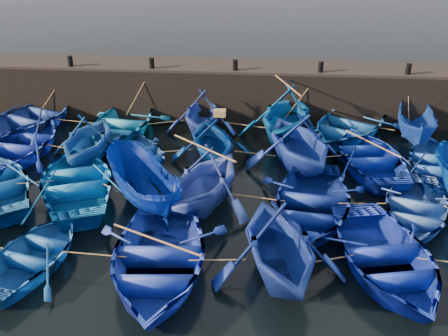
{
  "coord_description": "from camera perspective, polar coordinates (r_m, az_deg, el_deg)",
  "views": [
    {
      "loc": [
        1.38,
        -13.47,
        9.43
      ],
      "look_at": [
        0.0,
        3.2,
        0.7
      ],
      "focal_mm": 40.0,
      "sensor_mm": 36.0,
      "label": 1
    }
  ],
  "objects": [
    {
      "name": "boat_21",
      "position": [
        15.87,
        -20.91,
        -9.1
      ],
      "size": [
        3.83,
        4.71,
        0.86
      ],
      "primitive_type": "imported",
      "rotation": [
        0.0,
        0.0,
        2.91
      ],
      "color": "#114C9D",
      "rests_on": "ground"
    },
    {
      "name": "boat_8",
      "position": [
        20.86,
        -9.92,
        1.63
      ],
      "size": [
        5.02,
        5.37,
        0.91
      ],
      "primitive_type": "imported",
      "rotation": [
        0.0,
        0.0,
        0.59
      ],
      "color": "#164892",
      "rests_on": "ground"
    },
    {
      "name": "bollard_1",
      "position": [
        24.58,
        -8.26,
        11.8
      ],
      "size": [
        0.24,
        0.24,
        0.5
      ],
      "primitive_type": "cylinder",
      "color": "black",
      "rests_on": "quay_top"
    },
    {
      "name": "bollard_0",
      "position": [
        25.76,
        -17.16,
        11.6
      ],
      "size": [
        0.24,
        0.24,
        0.5
      ],
      "primitive_type": "cylinder",
      "color": "black",
      "rests_on": "quay_top"
    },
    {
      "name": "boat_16",
      "position": [
        17.27,
        -2.24,
        -1.17
      ],
      "size": [
        5.06,
        5.39,
        2.27
      ],
      "primitive_type": "imported",
      "rotation": [
        0.0,
        0.0,
        -0.38
      ],
      "color": "blue",
      "rests_on": "ground"
    },
    {
      "name": "bollard_3",
      "position": [
        24.13,
        11.0,
        11.28
      ],
      "size": [
        0.24,
        0.24,
        0.5
      ],
      "primitive_type": "cylinder",
      "color": "black",
      "rests_on": "quay_top"
    },
    {
      "name": "wooden_crate",
      "position": [
        19.93,
        -0.49,
        6.3
      ],
      "size": [
        0.48,
        0.36,
        0.26
      ],
      "primitive_type": "cube",
      "color": "#9B7643",
      "rests_on": "boat_9"
    },
    {
      "name": "boat_17",
      "position": [
        17.25,
        10.0,
        -3.85
      ],
      "size": [
        4.49,
        5.84,
        1.12
      ],
      "primitive_type": "imported",
      "rotation": [
        0.0,
        0.0,
        -0.12
      ],
      "color": "navy",
      "rests_on": "ground"
    },
    {
      "name": "boat_2",
      "position": [
        23.37,
        -2.56,
        6.42
      ],
      "size": [
        3.35,
        3.88,
        2.03
      ],
      "primitive_type": "imported",
      "rotation": [
        0.0,
        0.0,
        0.01
      ],
      "color": "#213B95",
      "rests_on": "ground"
    },
    {
      "name": "boat_4",
      "position": [
        23.73,
        14.05,
        4.85
      ],
      "size": [
        6.5,
        7.04,
        1.19
      ],
      "primitive_type": "imported",
      "rotation": [
        0.0,
        0.0,
        -0.55
      ],
      "color": "#104D93",
      "rests_on": "ground"
    },
    {
      "name": "boat_0",
      "position": [
        25.56,
        -21.14,
        5.41
      ],
      "size": [
        5.82,
        6.73,
        1.17
      ],
      "primitive_type": "imported",
      "rotation": [
        0.0,
        0.0,
        2.77
      ],
      "color": "navy",
      "rests_on": "ground"
    },
    {
      "name": "boat_22",
      "position": [
        14.56,
        -7.65,
        -10.1
      ],
      "size": [
        4.59,
        6.07,
        1.19
      ],
      "primitive_type": "imported",
      "rotation": [
        0.0,
        0.0,
        0.09
      ],
      "color": "#1933B2",
      "rests_on": "ground"
    },
    {
      "name": "boat_1",
      "position": [
        23.66,
        -11.83,
        4.95
      ],
      "size": [
        4.44,
        5.83,
        1.13
      ],
      "primitive_type": "imported",
      "rotation": [
        0.0,
        0.0,
        -0.1
      ],
      "color": "#187DD5",
      "rests_on": "ground"
    },
    {
      "name": "bollard_4",
      "position": [
        24.88,
        20.34,
        10.58
      ],
      "size": [
        0.24,
        0.24,
        0.5
      ],
      "primitive_type": "cylinder",
      "color": "black",
      "rests_on": "quay_top"
    },
    {
      "name": "ground",
      "position": [
        16.5,
        -0.93,
        -7.3
      ],
      "size": [
        120.0,
        120.0,
        0.0
      ],
      "primitive_type": "plane",
      "color": "black",
      "rests_on": "ground"
    },
    {
      "name": "boat_5",
      "position": [
        23.94,
        21.13,
        4.54
      ],
      "size": [
        2.27,
        4.4,
        1.62
      ],
      "primitive_type": "imported",
      "rotation": [
        0.0,
        0.0,
        -0.17
      ],
      "color": "#11389C",
      "rests_on": "ground"
    },
    {
      "name": "boat_24",
      "position": [
        15.25,
        17.97,
        -9.6
      ],
      "size": [
        4.89,
        6.05,
        1.11
      ],
      "primitive_type": "imported",
      "rotation": [
        0.0,
        0.0,
        0.21
      ],
      "color": "#0F27AC",
      "rests_on": "ground"
    },
    {
      "name": "bollard_2",
      "position": [
        24.03,
        1.29,
        11.7
      ],
      "size": [
        0.24,
        0.24,
        0.5
      ],
      "primitive_type": "cylinder",
      "color": "black",
      "rests_on": "quay_top"
    },
    {
      "name": "quay_wall",
      "position": [
        25.37,
        1.38,
        8.74
      ],
      "size": [
        26.0,
        2.5,
        2.5
      ],
      "primitive_type": "cube",
      "color": "black",
      "rests_on": "ground"
    },
    {
      "name": "boat_18",
      "position": [
        18.12,
        21.09,
        -4.14
      ],
      "size": [
        4.23,
        5.18,
        0.94
      ],
      "primitive_type": "imported",
      "rotation": [
        0.0,
        0.0,
        -0.24
      ],
      "color": "#2953A8",
      "rests_on": "ground"
    },
    {
      "name": "mooring_ropes",
      "position": [
        20.5,
        0.11,
        2.93
      ],
      "size": [
        17.89,
        11.8,
        2.1
      ],
      "color": "tan",
      "rests_on": "ground"
    },
    {
      "name": "boat_14",
      "position": [
        19.0,
        -16.41,
        -1.46
      ],
      "size": [
        5.7,
        6.59,
        1.15
      ],
      "primitive_type": "imported",
      "rotation": [
        0.0,
        0.0,
        3.52
      ],
      "color": "blue",
      "rests_on": "ground"
    },
    {
      "name": "boat_11",
      "position": [
        21.03,
        16.4,
        1.33
      ],
      "size": [
        4.42,
        5.64,
        1.07
      ],
      "primitive_type": "imported",
      "rotation": [
        0.0,
        0.0,
        3.3
      ],
      "color": "#0A26A3",
      "rests_on": "ground"
    },
    {
      "name": "boat_12",
      "position": [
        21.21,
        23.5,
        0.27
      ],
      "size": [
        4.13,
        5.4,
        1.05
      ],
      "primitive_type": "imported",
      "rotation": [
        0.0,
        0.0,
        3.03
      ],
      "color": "#15449D",
      "rests_on": "ground"
    },
    {
      "name": "loose_oars",
      "position": [
        18.14,
        4.86,
        2.58
      ],
      "size": [
        9.52,
        11.93,
        1.55
      ],
      "color": "#99724C",
      "rests_on": "ground"
    },
    {
      "name": "boat_15",
      "position": [
        17.6,
        -9.35,
        -1.88
      ],
      "size": [
        4.08,
        4.74,
        1.77
      ],
      "primitive_type": "imported",
      "rotation": [
        0.0,
        0.0,
        3.76
      ],
      "color": "navy",
      "rests_on": "ground"
    },
    {
      "name": "boat_3",
      "position": [
        22.61,
        7.12,
        6.2
      ],
      "size": [
        5.2,
        5.69,
        2.55
      ],
      "primitive_type": "imported",
      "rotation": [
        0.0,
        0.0,
        -0.24
      ],
      "color": "#034D99",
      "rests_on": "ground"
    },
    {
      "name": "boat_10",
      "position": [
        19.99,
        8.59,
        3.12
      ],
      "size": [
        5.48,
        5.89,
        2.53
      ],
      "primitive_type": "imported",
      "rotation": [
        0.0,
        0.0,
        3.47
      ],
      "color": "navy",
      "rests_on": "ground"
    },
    {
      "name": "boat_6",
      "position": [
        22.91,
        -22.04,
        2.63
      ],
      "size": [
        4.4,
        5.7,
        1.09
      ],
      "primitive_type": "imported",
      "rotation": [
        0.0,
        0.0,
        3.02
      ],
      "color": "navy",
      "rests_on": "ground"
    },
    {
      "name": "boat_23",
      "position": [
        14.08,
        6.28,
        -8.55
      ],
      "size": [
        4.77,
        5.22,
        2.34
      ],
      "primitive_type": "imported",
      "rotation": [
        0.0,
        0.0,
        0.24
      ],
      "color": "navy",
      "rests_on": "ground"
    },
    {
      "name": "boat_9",
      "position": [
        20.41,
        -1.32,
        3.27
      ],
      "size": [
        4.4,
        4.76,
        2.07
      ],
      "primitive_type": "imported",
      "rotation": [
        0.0,
        0.0,
        3.44
      ],
      "color": "navy",
      "rests_on": "ground"
    },
    {
      "name": "quay_top",
      "position": [
        24.97,
        1.41,
        11.58
      ],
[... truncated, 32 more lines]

